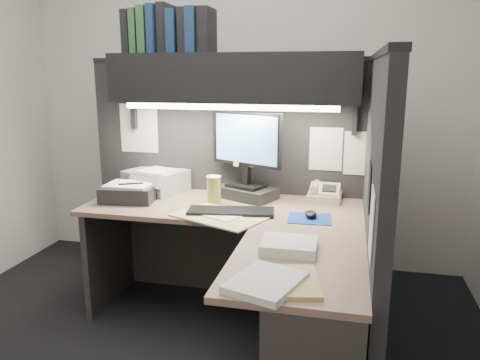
{
  "coord_description": "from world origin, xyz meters",
  "views": [
    {
      "loc": [
        0.84,
        -2.14,
        1.54
      ],
      "look_at": [
        0.22,
        0.51,
        0.91
      ],
      "focal_mm": 35.0,
      "sensor_mm": 36.0,
      "label": 1
    }
  ],
  "objects_px": {
    "monitor": "(246,165)",
    "desk": "(256,294)",
    "keyboard": "(231,212)",
    "telephone": "(325,194)",
    "printer": "(156,181)",
    "notebook_stack": "(130,193)",
    "overhead_shelf": "(234,78)",
    "coffee_cup": "(214,190)"
  },
  "relations": [
    {
      "from": "overhead_shelf",
      "to": "monitor",
      "type": "relative_size",
      "value": 2.75
    },
    {
      "from": "desk",
      "to": "printer",
      "type": "height_order",
      "value": "printer"
    },
    {
      "from": "overhead_shelf",
      "to": "printer",
      "type": "height_order",
      "value": "overhead_shelf"
    },
    {
      "from": "telephone",
      "to": "notebook_stack",
      "type": "xyz_separation_m",
      "value": [
        -1.22,
        -0.28,
        0.01
      ]
    },
    {
      "from": "desk",
      "to": "printer",
      "type": "distance_m",
      "value": 1.23
    },
    {
      "from": "coffee_cup",
      "to": "printer",
      "type": "xyz_separation_m",
      "value": [
        -0.47,
        0.2,
        -0.01
      ]
    },
    {
      "from": "overhead_shelf",
      "to": "printer",
      "type": "xyz_separation_m",
      "value": [
        -0.57,
        0.04,
        -0.7
      ]
    },
    {
      "from": "coffee_cup",
      "to": "overhead_shelf",
      "type": "bearing_deg",
      "value": 58.36
    },
    {
      "from": "overhead_shelf",
      "to": "printer",
      "type": "distance_m",
      "value": 0.9
    },
    {
      "from": "desk",
      "to": "printer",
      "type": "relative_size",
      "value": 4.65
    },
    {
      "from": "desk",
      "to": "telephone",
      "type": "relative_size",
      "value": 7.86
    },
    {
      "from": "overhead_shelf",
      "to": "telephone",
      "type": "distance_m",
      "value": 0.93
    },
    {
      "from": "desk",
      "to": "keyboard",
      "type": "height_order",
      "value": "keyboard"
    },
    {
      "from": "telephone",
      "to": "coffee_cup",
      "type": "height_order",
      "value": "coffee_cup"
    },
    {
      "from": "desk",
      "to": "keyboard",
      "type": "relative_size",
      "value": 3.39
    },
    {
      "from": "desk",
      "to": "notebook_stack",
      "type": "bearing_deg",
      "value": 150.37
    },
    {
      "from": "printer",
      "to": "notebook_stack",
      "type": "height_order",
      "value": "printer"
    },
    {
      "from": "overhead_shelf",
      "to": "notebook_stack",
      "type": "distance_m",
      "value": 0.99
    },
    {
      "from": "keyboard",
      "to": "telephone",
      "type": "bearing_deg",
      "value": 30.45
    },
    {
      "from": "desk",
      "to": "coffee_cup",
      "type": "height_order",
      "value": "coffee_cup"
    },
    {
      "from": "keyboard",
      "to": "coffee_cup",
      "type": "xyz_separation_m",
      "value": [
        -0.16,
        0.2,
        0.07
      ]
    },
    {
      "from": "desk",
      "to": "notebook_stack",
      "type": "distance_m",
      "value": 1.13
    },
    {
      "from": "printer",
      "to": "telephone",
      "type": "bearing_deg",
      "value": 21.04
    },
    {
      "from": "telephone",
      "to": "printer",
      "type": "height_order",
      "value": "printer"
    },
    {
      "from": "printer",
      "to": "keyboard",
      "type": "bearing_deg",
      "value": -12.04
    },
    {
      "from": "overhead_shelf",
      "to": "monitor",
      "type": "height_order",
      "value": "overhead_shelf"
    },
    {
      "from": "desk",
      "to": "overhead_shelf",
      "type": "xyz_separation_m",
      "value": [
        -0.3,
        0.75,
        1.06
      ]
    },
    {
      "from": "desk",
      "to": "notebook_stack",
      "type": "relative_size",
      "value": 5.18
    },
    {
      "from": "keyboard",
      "to": "printer",
      "type": "relative_size",
      "value": 1.37
    },
    {
      "from": "coffee_cup",
      "to": "notebook_stack",
      "type": "bearing_deg",
      "value": -173.02
    },
    {
      "from": "keyboard",
      "to": "printer",
      "type": "height_order",
      "value": "printer"
    },
    {
      "from": "monitor",
      "to": "keyboard",
      "type": "relative_size",
      "value": 1.13
    },
    {
      "from": "desk",
      "to": "keyboard",
      "type": "distance_m",
      "value": 0.55
    },
    {
      "from": "printer",
      "to": "coffee_cup",
      "type": "bearing_deg",
      "value": -2.44
    },
    {
      "from": "telephone",
      "to": "coffee_cup",
      "type": "distance_m",
      "value": 0.71
    },
    {
      "from": "coffee_cup",
      "to": "notebook_stack",
      "type": "relative_size",
      "value": 0.49
    },
    {
      "from": "desk",
      "to": "coffee_cup",
      "type": "xyz_separation_m",
      "value": [
        -0.39,
        0.6,
        0.37
      ]
    },
    {
      "from": "telephone",
      "to": "coffee_cup",
      "type": "bearing_deg",
      "value": -160.23
    },
    {
      "from": "desk",
      "to": "telephone",
      "type": "xyz_separation_m",
      "value": [
        0.28,
        0.81,
        0.33
      ]
    },
    {
      "from": "monitor",
      "to": "desk",
      "type": "bearing_deg",
      "value": -49.24
    },
    {
      "from": "printer",
      "to": "notebook_stack",
      "type": "xyz_separation_m",
      "value": [
        -0.07,
        -0.26,
        -0.02
      ]
    },
    {
      "from": "monitor",
      "to": "telephone",
      "type": "distance_m",
      "value": 0.54
    }
  ]
}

